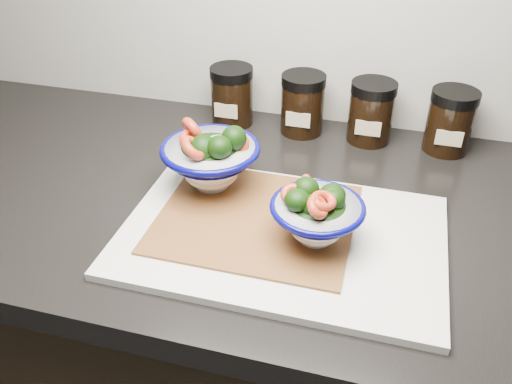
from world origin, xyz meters
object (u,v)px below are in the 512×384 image
(bowl_right, at_px, (317,214))
(spice_jar_d, at_px, (450,121))
(spice_jar_b, at_px, (303,104))
(cutting_board, at_px, (282,236))
(spice_jar_a, at_px, (232,96))
(spice_jar_c, at_px, (371,112))
(bowl_left, at_px, (211,159))

(bowl_right, relative_size, spice_jar_d, 1.13)
(spice_jar_b, distance_m, spice_jar_d, 0.26)
(cutting_board, relative_size, spice_jar_a, 3.98)
(cutting_board, distance_m, spice_jar_b, 0.33)
(cutting_board, distance_m, spice_jar_c, 0.34)
(spice_jar_b, bearing_deg, bowl_right, -75.58)
(cutting_board, height_order, spice_jar_a, spice_jar_a)
(bowl_left, bearing_deg, spice_jar_a, 100.01)
(spice_jar_a, relative_size, spice_jar_c, 1.00)
(cutting_board, bearing_deg, spice_jar_a, 118.23)
(spice_jar_d, bearing_deg, cutting_board, -124.56)
(cutting_board, height_order, bowl_right, bowl_right)
(bowl_right, bearing_deg, spice_jar_b, 104.42)
(bowl_left, height_order, spice_jar_b, bowl_left)
(cutting_board, height_order, spice_jar_c, spice_jar_c)
(spice_jar_d, bearing_deg, bowl_left, -145.71)
(spice_jar_c, height_order, spice_jar_d, same)
(bowl_right, bearing_deg, spice_jar_a, 123.81)
(bowl_left, bearing_deg, spice_jar_c, 47.89)
(spice_jar_a, xyz_separation_m, spice_jar_b, (0.14, 0.00, 0.00))
(bowl_right, xyz_separation_m, spice_jar_b, (-0.09, 0.33, -0.00))
(spice_jar_c, bearing_deg, cutting_board, -105.06)
(cutting_board, distance_m, bowl_right, 0.07)
(cutting_board, height_order, spice_jar_d, spice_jar_d)
(bowl_left, xyz_separation_m, spice_jar_b, (0.09, 0.24, -0.01))
(bowl_left, relative_size, bowl_right, 1.20)
(bowl_right, distance_m, spice_jar_b, 0.34)
(bowl_right, distance_m, spice_jar_d, 0.38)
(bowl_left, xyz_separation_m, spice_jar_c, (0.22, 0.24, -0.01))
(spice_jar_b, relative_size, spice_jar_c, 1.00)
(cutting_board, height_order, bowl_left, bowl_left)
(spice_jar_c, distance_m, spice_jar_d, 0.14)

